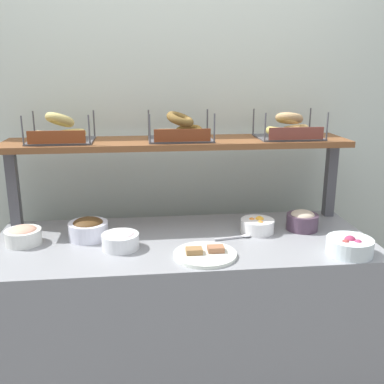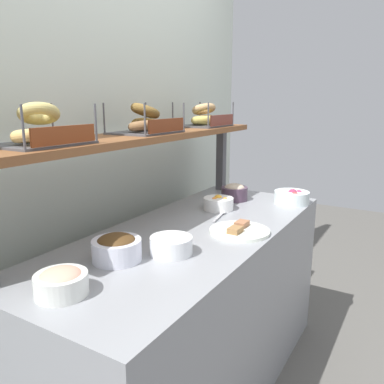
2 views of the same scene
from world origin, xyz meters
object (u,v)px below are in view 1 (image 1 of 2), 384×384
bowl_beet_salad (350,246)px  bowl_cream_cheese (120,239)px  serving_spoon_near_plate (238,237)px  bagel_basket_sesame (288,129)px  bowl_fruit_salad (257,225)px  bagel_basket_plain (60,132)px  bagel_basket_cinnamon_raisin (180,130)px  bowl_lox_spread (23,235)px  bowl_chocolate_spread (88,228)px  serving_plate_white (205,254)px  bowl_tuna_salad (302,220)px

bowl_beet_salad → bowl_cream_cheese: bearing=170.0°
serving_spoon_near_plate → bagel_basket_sesame: bagel_basket_sesame is taller
serving_spoon_near_plate → bowl_cream_cheese: bearing=-173.4°
bowl_fruit_salad → bagel_basket_plain: bearing=167.4°
bagel_basket_cinnamon_raisin → bowl_fruit_salad: bearing=-29.5°
bowl_lox_spread → serving_spoon_near_plate: bearing=-2.5°
bowl_fruit_salad → serving_spoon_near_plate: bowl_fruit_salad is taller
bagel_basket_cinnamon_raisin → bagel_basket_sesame: size_ratio=0.99×
bagel_basket_sesame → bowl_fruit_salad: bearing=-134.1°
bowl_cream_cheese → bowl_chocolate_spread: size_ratio=0.90×
bowl_fruit_salad → bowl_chocolate_spread: (-0.81, 0.01, 0.02)m
bagel_basket_cinnamon_raisin → bagel_basket_sesame: 0.56m
bowl_chocolate_spread → bagel_basket_cinnamon_raisin: bagel_basket_cinnamon_raisin is taller
bagel_basket_plain → serving_plate_white: bearing=-35.9°
bagel_basket_plain → bagel_basket_sesame: size_ratio=0.96×
bowl_cream_cheese → bowl_lox_spread: 0.46m
serving_plate_white → bagel_basket_plain: (-0.65, 0.47, 0.47)m
bowl_fruit_salad → bowl_chocolate_spread: bearing=179.5°
bowl_tuna_salad → bagel_basket_cinnamon_raisin: 0.76m
bowl_beet_salad → serving_plate_white: bowl_beet_salad is taller
serving_spoon_near_plate → bagel_basket_plain: size_ratio=0.58×
serving_spoon_near_plate → bagel_basket_cinnamon_raisin: (-0.25, 0.27, 0.47)m
bowl_beet_salad → bagel_basket_sesame: bearing=104.3°
bowl_beet_salad → bowl_lox_spread: same height
bowl_tuna_salad → bowl_chocolate_spread: (-1.04, -0.01, 0.00)m
bowl_chocolate_spread → bagel_basket_sesame: 1.11m
bowl_cream_cheese → bowl_tuna_salad: (0.89, 0.14, 0.01)m
bowl_cream_cheese → bowl_beet_salad: same height
bowl_beet_salad → bowl_tuna_salad: bearing=106.8°
bowl_tuna_salad → bagel_basket_sesame: size_ratio=0.49×
bowl_cream_cheese → serving_spoon_near_plate: size_ratio=0.92×
bowl_cream_cheese → bowl_beet_salad: bearing=-10.0°
bowl_tuna_salad → bowl_fruit_salad: size_ratio=0.95×
bowl_fruit_salad → bagel_basket_cinnamon_raisin: bagel_basket_cinnamon_raisin is taller
bagel_basket_plain → bowl_cream_cheese: bearing=-50.3°
bowl_tuna_salad → bowl_lox_spread: 1.33m
bowl_cream_cheese → bagel_basket_sesame: size_ratio=0.51×
bowl_fruit_salad → bowl_beet_salad: bearing=-43.2°
bowl_chocolate_spread → bowl_beet_salad: (1.14, -0.31, -0.01)m
bowl_lox_spread → bagel_basket_cinnamon_raisin: 0.89m
bowl_fruit_salad → serving_plate_white: bearing=-138.9°
bowl_lox_spread → bowl_tuna_salad: bearing=1.7°
bowl_chocolate_spread → bowl_beet_salad: bearing=-15.4°
bowl_tuna_salad → serving_spoon_near_plate: 0.35m
serving_plate_white → bowl_tuna_salad: bearing=27.2°
serving_plate_white → bowl_cream_cheese: bearing=161.0°
serving_spoon_near_plate → bowl_fruit_salad: bearing=32.5°
bowl_tuna_salad → bagel_basket_cinnamon_raisin: bearing=162.0°
bowl_fruit_salad → bagel_basket_plain: 1.06m
bowl_lox_spread → bagel_basket_plain: bearing=56.2°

